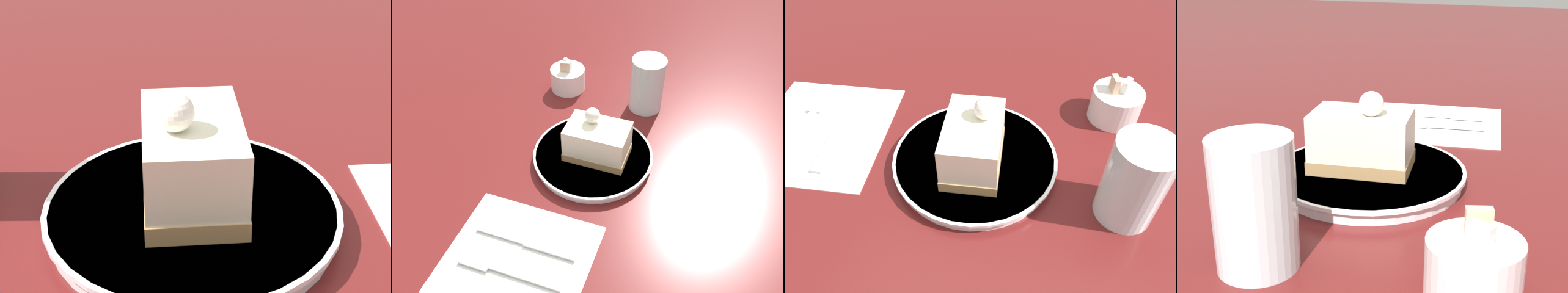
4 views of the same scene
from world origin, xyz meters
TOP-DOWN VIEW (x-y plane):
  - ground_plane at (0.00, 0.00)m, footprint 4.00×4.00m
  - plate at (0.02, 0.03)m, footprint 0.21×0.21m
  - cake_slice at (0.02, 0.02)m, footprint 0.08×0.12m
  - napkin at (-0.21, 0.04)m, footprint 0.21×0.23m
  - fork at (-0.24, 0.05)m, footprint 0.04×0.16m
  - knife at (-0.18, 0.02)m, footprint 0.03×0.16m
  - sugar_bowl at (0.19, 0.17)m, footprint 0.07×0.07m
  - drinking_glass at (0.21, -0.00)m, footprint 0.07×0.07m

SIDE VIEW (x-z plane):
  - ground_plane at x=0.00m, z-range 0.00..0.00m
  - napkin at x=-0.21m, z-range 0.00..0.00m
  - fork at x=-0.24m, z-range 0.00..0.01m
  - knife at x=-0.18m, z-range 0.00..0.01m
  - plate at x=0.02m, z-range 0.00..0.02m
  - sugar_bowl at x=0.19m, z-range -0.01..0.06m
  - cake_slice at x=0.02m, z-range 0.00..0.10m
  - drinking_glass at x=0.21m, z-range 0.00..0.11m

